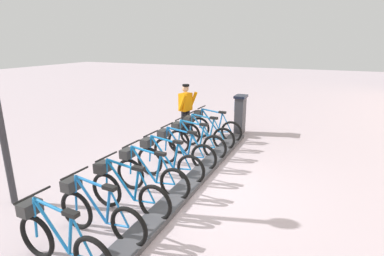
# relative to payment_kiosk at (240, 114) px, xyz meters

# --- Properties ---
(ground_plane) EXTENTS (60.00, 60.00, 0.00)m
(ground_plane) POSITION_rel_payment_kiosk_xyz_m (-0.05, 4.21, -0.67)
(ground_plane) COLOR #BEACB5
(dock_rail_base) EXTENTS (0.44, 7.58, 0.10)m
(dock_rail_base) POSITION_rel_payment_kiosk_xyz_m (-0.05, 4.21, -0.62)
(dock_rail_base) COLOR #47474C
(dock_rail_base) RESTS_ON ground
(payment_kiosk) EXTENTS (0.36, 0.52, 1.28)m
(payment_kiosk) POSITION_rel_payment_kiosk_xyz_m (0.00, 0.00, 0.00)
(payment_kiosk) COLOR #38383D
(payment_kiosk) RESTS_ON ground
(bike_docked_0) EXTENTS (1.72, 0.54, 1.02)m
(bike_docked_0) POSITION_rel_payment_kiosk_xyz_m (0.57, 1.02, -0.24)
(bike_docked_0) COLOR black
(bike_docked_0) RESTS_ON ground
(bike_docked_1) EXTENTS (1.72, 0.54, 1.02)m
(bike_docked_1) POSITION_rel_payment_kiosk_xyz_m (0.57, 1.77, -0.24)
(bike_docked_1) COLOR black
(bike_docked_1) RESTS_ON ground
(bike_docked_2) EXTENTS (1.72, 0.54, 1.02)m
(bike_docked_2) POSITION_rel_payment_kiosk_xyz_m (0.57, 2.52, -0.24)
(bike_docked_2) COLOR black
(bike_docked_2) RESTS_ON ground
(bike_docked_3) EXTENTS (1.72, 0.54, 1.02)m
(bike_docked_3) POSITION_rel_payment_kiosk_xyz_m (0.57, 3.28, -0.24)
(bike_docked_3) COLOR black
(bike_docked_3) RESTS_ON ground
(bike_docked_4) EXTENTS (1.72, 0.54, 1.02)m
(bike_docked_4) POSITION_rel_payment_kiosk_xyz_m (0.57, 4.03, -0.24)
(bike_docked_4) COLOR black
(bike_docked_4) RESTS_ON ground
(bike_docked_5) EXTENTS (1.72, 0.54, 1.02)m
(bike_docked_5) POSITION_rel_payment_kiosk_xyz_m (0.57, 4.78, -0.24)
(bike_docked_5) COLOR black
(bike_docked_5) RESTS_ON ground
(bike_docked_6) EXTENTS (1.72, 0.54, 1.02)m
(bike_docked_6) POSITION_rel_payment_kiosk_xyz_m (0.57, 5.54, -0.24)
(bike_docked_6) COLOR black
(bike_docked_6) RESTS_ON ground
(bike_docked_7) EXTENTS (1.72, 0.54, 1.02)m
(bike_docked_7) POSITION_rel_payment_kiosk_xyz_m (0.57, 6.29, -0.24)
(bike_docked_7) COLOR black
(bike_docked_7) RESTS_ON ground
(bike_docked_8) EXTENTS (1.72, 0.54, 1.02)m
(bike_docked_8) POSITION_rel_payment_kiosk_xyz_m (0.57, 7.04, -0.24)
(bike_docked_8) COLOR black
(bike_docked_8) RESTS_ON ground
(worker_near_rack) EXTENTS (0.57, 0.69, 1.66)m
(worker_near_rack) POSITION_rel_payment_kiosk_xyz_m (1.56, 0.89, 0.24)
(worker_near_rack) COLOR white
(worker_near_rack) RESTS_ON ground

